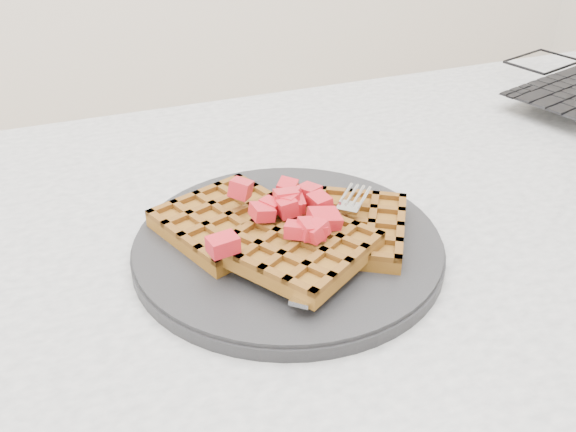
{
  "coord_description": "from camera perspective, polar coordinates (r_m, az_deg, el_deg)",
  "views": [
    {
      "loc": [
        -0.33,
        -0.44,
        1.09
      ],
      "look_at": [
        -0.16,
        0.01,
        0.79
      ],
      "focal_mm": 40.0,
      "sensor_mm": 36.0,
      "label": 1
    }
  ],
  "objects": [
    {
      "name": "plate",
      "position": [
        0.59,
        -0.0,
        -2.65
      ],
      "size": [
        0.28,
        0.28,
        0.02
      ],
      "primitive_type": "cylinder",
      "color": "black",
      "rests_on": "table"
    },
    {
      "name": "fork",
      "position": [
        0.56,
        4.38,
        -2.44
      ],
      "size": [
        0.14,
        0.15,
        0.02
      ],
      "primitive_type": null,
      "rotation": [
        0.0,
        0.0,
        -0.74
      ],
      "color": "silver",
      "rests_on": "plate"
    },
    {
      "name": "strawberry_pile",
      "position": [
        0.56,
        -0.0,
        1.21
      ],
      "size": [
        0.15,
        0.15,
        0.02
      ],
      "primitive_type": null,
      "color": "#9D0714",
      "rests_on": "waffles"
    },
    {
      "name": "table",
      "position": [
        0.71,
        12.17,
        -8.66
      ],
      "size": [
        1.2,
        0.8,
        0.75
      ],
      "color": "beige",
      "rests_on": "ground"
    },
    {
      "name": "waffles",
      "position": [
        0.57,
        0.15,
        -1.26
      ],
      "size": [
        0.24,
        0.22,
        0.03
      ],
      "color": "brown",
      "rests_on": "plate"
    }
  ]
}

